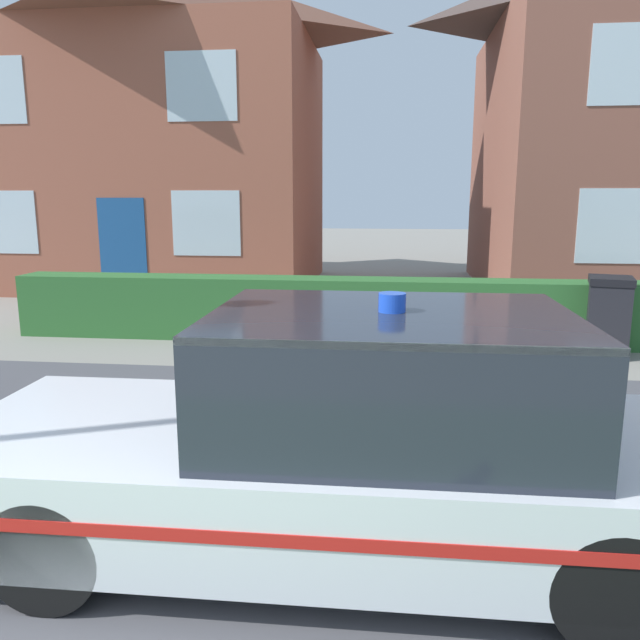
# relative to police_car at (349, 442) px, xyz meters

# --- Properties ---
(road_strip) EXTENTS (28.00, 5.61, 0.01)m
(road_strip) POSITION_rel_police_car_xyz_m (-1.07, 1.09, -0.69)
(road_strip) COLOR #4C4C51
(road_strip) RESTS_ON ground
(garden_hedge) EXTENTS (10.73, 0.62, 0.94)m
(garden_hedge) POSITION_rel_police_car_xyz_m (-0.11, 5.63, -0.23)
(garden_hedge) COLOR #2D662D
(garden_hedge) RESTS_ON ground
(police_car) EXTENTS (4.59, 1.76, 1.60)m
(police_car) POSITION_rel_police_car_xyz_m (0.00, 0.00, 0.00)
(police_car) COLOR black
(police_car) RESTS_ON road_strip
(house_left) EXTENTS (8.26, 5.57, 7.61)m
(house_left) POSITION_rel_police_car_xyz_m (-5.66, 11.45, 3.18)
(house_left) COLOR #93513D
(house_left) RESTS_ON ground
(wheelie_bin) EXTENTS (0.69, 0.73, 1.08)m
(wheelie_bin) POSITION_rel_police_car_xyz_m (3.17, 5.15, -0.15)
(wheelie_bin) COLOR black
(wheelie_bin) RESTS_ON ground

